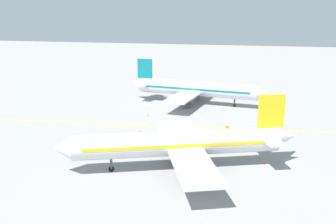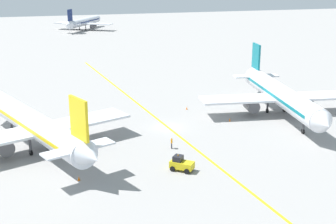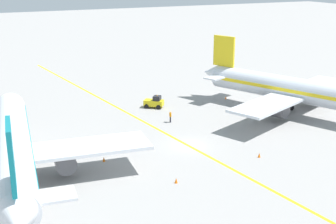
# 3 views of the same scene
# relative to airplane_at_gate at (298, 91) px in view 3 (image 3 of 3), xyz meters

# --- Properties ---
(ground_plane) EXTENTS (400.00, 400.00, 0.00)m
(ground_plane) POSITION_rel_airplane_at_gate_xyz_m (20.76, 4.18, -3.71)
(ground_plane) COLOR gray
(apron_yellow_centreline) EXTENTS (13.89, 119.28, 0.01)m
(apron_yellow_centreline) POSITION_rel_airplane_at_gate_xyz_m (20.76, 4.18, -3.71)
(apron_yellow_centreline) COLOR yellow
(apron_yellow_centreline) RESTS_ON ground
(airplane_at_gate) EXTENTS (27.91, 34.04, 10.60)m
(airplane_at_gate) POSITION_rel_airplane_at_gate_xyz_m (0.00, 0.00, 0.00)
(airplane_at_gate) COLOR silver
(airplane_at_gate) RESTS_ON ground
(airplane_adjacent_stand) EXTENTS (28.43, 35.53, 10.60)m
(airplane_adjacent_stand) POSITION_rel_airplane_at_gate_xyz_m (41.61, 5.34, 0.00)
(airplane_adjacent_stand) COLOR silver
(airplane_adjacent_stand) RESTS_ON ground
(baggage_tug_white) EXTENTS (3.26, 3.08, 2.11)m
(baggage_tug_white) POSITION_rel_airplane_at_gate_xyz_m (17.69, -12.68, -2.81)
(baggage_tug_white) COLOR gold
(baggage_tug_white) RESTS_ON ground
(ground_crew_worker) EXTENTS (0.29, 0.57, 1.68)m
(ground_crew_worker) POSITION_rel_airplane_at_gate_xyz_m (18.67, -4.97, -2.80)
(ground_crew_worker) COLOR #23232D
(ground_crew_worker) RESTS_ON ground
(traffic_cone_near_nose) EXTENTS (0.32, 0.32, 0.55)m
(traffic_cone_near_nose) POSITION_rel_airplane_at_gate_xyz_m (31.80, 4.45, -3.43)
(traffic_cone_near_nose) COLOR orange
(traffic_cone_near_nose) RESTS_ON ground
(traffic_cone_mid_apron) EXTENTS (0.32, 0.32, 0.55)m
(traffic_cone_mid_apron) POSITION_rel_airplane_at_gate_xyz_m (4.70, -12.09, -3.43)
(traffic_cone_mid_apron) COLOR orange
(traffic_cone_mid_apron) RESTS_ON ground
(traffic_cone_by_wingtip) EXTENTS (0.32, 0.32, 0.55)m
(traffic_cone_by_wingtip) POSITION_rel_airplane_at_gate_xyz_m (26.91, 13.07, -3.43)
(traffic_cone_by_wingtip) COLOR orange
(traffic_cone_by_wingtip) RESTS_ON ground
(traffic_cone_far_edge) EXTENTS (0.32, 0.32, 0.55)m
(traffic_cone_far_edge) POSITION_rel_airplane_at_gate_xyz_m (15.09, 11.24, -3.43)
(traffic_cone_far_edge) COLOR orange
(traffic_cone_far_edge) RESTS_ON ground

